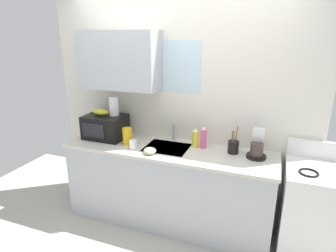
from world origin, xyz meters
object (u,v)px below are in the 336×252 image
object	(u,v)px
cereal_canister	(127,136)
banana_bunch	(101,112)
small_bowl	(150,151)
mug_white	(133,144)
dish_soap_bottle_yellow	(195,138)
dish_soap_bottle_pink	(204,138)
paper_towel_roll	(114,106)
coffee_maker	(257,147)
stove_range	(315,213)
utensil_crock	(233,147)
microwave	(105,127)

from	to	relation	value
cereal_canister	banana_bunch	bearing A→B (deg)	165.62
banana_bunch	small_bowl	bearing A→B (deg)	-19.02
mug_white	dish_soap_bottle_yellow	bearing A→B (deg)	25.19
banana_bunch	dish_soap_bottle_pink	world-z (taller)	banana_bunch
paper_towel_roll	coffee_maker	distance (m)	1.62
stove_range	paper_towel_roll	xyz separation A→B (m)	(-2.17, 0.10, 0.82)
mug_white	utensil_crock	distance (m)	1.04
cereal_canister	utensil_crock	bearing A→B (deg)	8.60
coffee_maker	dish_soap_bottle_pink	distance (m)	0.55
stove_range	mug_white	bearing A→B (deg)	-175.48
small_bowl	dish_soap_bottle_pink	bearing A→B (deg)	36.82
stove_range	cereal_canister	xyz separation A→B (m)	(-1.93, -0.05, 0.54)
dish_soap_bottle_pink	mug_white	size ratio (longest dim) A/B	2.54
dish_soap_bottle_yellow	small_bowl	size ratio (longest dim) A/B	1.64
paper_towel_roll	stove_range	bearing A→B (deg)	-2.54
paper_towel_roll	cereal_canister	world-z (taller)	paper_towel_roll
stove_range	banana_bunch	bearing A→B (deg)	178.85
paper_towel_roll	mug_white	size ratio (longest dim) A/B	2.32
utensil_crock	paper_towel_roll	bearing A→B (deg)	-179.16
dish_soap_bottle_yellow	cereal_canister	world-z (taller)	dish_soap_bottle_yellow
dish_soap_bottle_yellow	small_bowl	distance (m)	0.52
small_bowl	paper_towel_roll	bearing A→B (deg)	152.46
microwave	banana_bunch	world-z (taller)	banana_bunch
microwave	dish_soap_bottle_pink	xyz separation A→B (m)	(1.14, 0.10, -0.02)
coffee_maker	utensil_crock	size ratio (longest dim) A/B	0.96
paper_towel_roll	small_bowl	world-z (taller)	paper_towel_roll
microwave	paper_towel_roll	distance (m)	0.27
coffee_maker	utensil_crock	bearing A→B (deg)	177.13
banana_bunch	paper_towel_roll	xyz separation A→B (m)	(0.15, 0.05, 0.08)
paper_towel_roll	dish_soap_bottle_pink	distance (m)	1.08
microwave	mug_white	world-z (taller)	microwave
paper_towel_roll	small_bowl	size ratio (longest dim) A/B	1.69
coffee_maker	small_bowl	world-z (taller)	coffee_maker
microwave	coffee_maker	xyz separation A→B (m)	(1.69, 0.06, -0.03)
stove_range	microwave	bearing A→B (deg)	178.87
microwave	paper_towel_roll	size ratio (longest dim) A/B	2.09
banana_bunch	utensil_crock	size ratio (longest dim) A/B	0.69
microwave	dish_soap_bottle_pink	bearing A→B (deg)	5.07
utensil_crock	dish_soap_bottle_pink	bearing A→B (deg)	174.63
microwave	stove_range	bearing A→B (deg)	-1.13
utensil_crock	coffee_maker	bearing A→B (deg)	-2.87
microwave	cereal_canister	world-z (taller)	microwave
microwave	small_bowl	distance (m)	0.73
cereal_canister	mug_white	distance (m)	0.15
coffee_maker	small_bowl	xyz separation A→B (m)	(-1.02, -0.31, -0.07)
stove_range	microwave	world-z (taller)	microwave
banana_bunch	stove_range	bearing A→B (deg)	-1.15
coffee_maker	dish_soap_bottle_yellow	world-z (taller)	coffee_maker
paper_towel_roll	dish_soap_bottle_pink	bearing A→B (deg)	2.74
stove_range	paper_towel_roll	size ratio (longest dim) A/B	4.91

